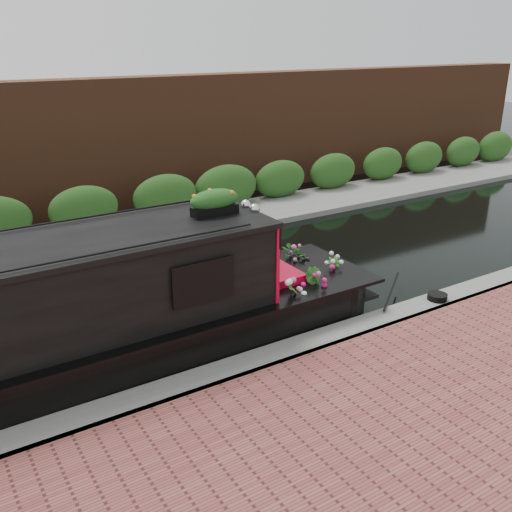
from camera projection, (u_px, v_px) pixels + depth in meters
ground at (161, 302)px, 11.80m from camera, size 80.00×80.00×0.00m
near_bank_coping at (242, 378)px, 9.19m from camera, size 40.00×0.60×0.50m
far_bank_path at (98, 244)px, 15.12m from camera, size 40.00×2.40×0.34m
far_hedge at (88, 234)px, 15.83m from camera, size 40.00×1.10×2.80m
far_brick_wall at (68, 215)px, 17.49m from camera, size 40.00×1.00×8.00m
rope_fender at (348, 289)px, 11.96m from camera, size 0.36×0.38×0.36m
coiled_mooring_rope at (437, 297)px, 11.32m from camera, size 0.39×0.39×0.12m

